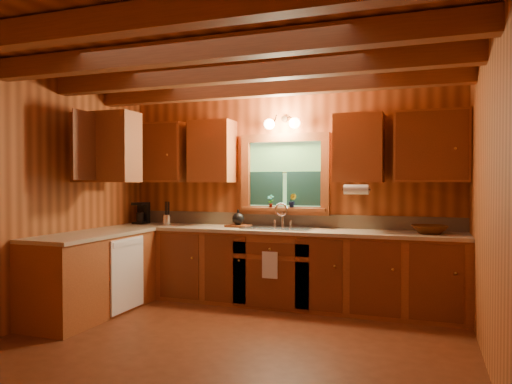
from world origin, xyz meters
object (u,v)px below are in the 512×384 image
at_px(sink, 278,232).
at_px(wicker_basket, 429,229).
at_px(cutting_board, 238,226).
at_px(coffee_maker, 142,213).

height_order(sink, wicker_basket, sink).
bearing_deg(sink, cutting_board, 176.72).
bearing_deg(cutting_board, wicker_basket, 3.56).
bearing_deg(cutting_board, coffee_maker, -176.36).
bearing_deg(coffee_maker, cutting_board, 3.52).
relative_size(coffee_maker, cutting_board, 1.01).
bearing_deg(sink, coffee_maker, 178.36).
relative_size(sink, wicker_basket, 2.20).
bearing_deg(wicker_basket, cutting_board, 178.90).
height_order(coffee_maker, cutting_board, coffee_maker).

